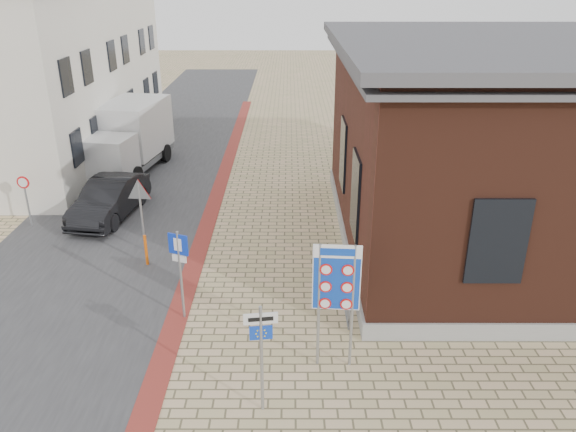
# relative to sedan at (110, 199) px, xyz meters

# --- Properties ---
(ground) EXTENTS (120.00, 120.00, 0.00)m
(ground) POSITION_rel_sedan_xyz_m (5.79, -8.91, -0.74)
(ground) COLOR tan
(ground) RESTS_ON ground
(road_strip) EXTENTS (7.00, 60.00, 0.02)m
(road_strip) POSITION_rel_sedan_xyz_m (0.29, 6.09, -0.73)
(road_strip) COLOR #38383A
(road_strip) RESTS_ON ground
(curb_strip) EXTENTS (0.60, 40.00, 0.02)m
(curb_strip) POSITION_rel_sedan_xyz_m (3.79, 1.09, -0.72)
(curb_strip) COLOR maroon
(curb_strip) RESTS_ON ground
(brick_building) EXTENTS (13.00, 13.00, 6.80)m
(brick_building) POSITION_rel_sedan_xyz_m (14.78, -1.91, 2.75)
(brick_building) COLOR gray
(brick_building) RESTS_ON ground
(townhouse_mid) EXTENTS (7.40, 6.40, 9.10)m
(townhouse_mid) POSITION_rel_sedan_xyz_m (-5.20, 9.09, 3.83)
(townhouse_mid) COLOR silver
(townhouse_mid) RESTS_ON ground
(townhouse_far) EXTENTS (7.40, 6.40, 8.30)m
(townhouse_far) POSITION_rel_sedan_xyz_m (-5.20, 15.09, 3.43)
(townhouse_far) COLOR silver
(townhouse_far) RESTS_ON ground
(bike_rack) EXTENTS (0.08, 1.80, 0.60)m
(bike_rack) POSITION_rel_sedan_xyz_m (8.44, -6.71, -0.48)
(bike_rack) COLOR slate
(bike_rack) RESTS_ON ground
(sedan) EXTENTS (2.19, 4.66, 1.48)m
(sedan) POSITION_rel_sedan_xyz_m (0.00, 0.00, 0.00)
(sedan) COLOR black
(sedan) RESTS_ON ground
(box_truck) EXTENTS (3.30, 6.27, 3.12)m
(box_truck) POSITION_rel_sedan_xyz_m (-0.68, 5.55, 0.87)
(box_truck) COLOR slate
(box_truck) RESTS_ON ground
(border_sign) EXTENTS (1.09, 0.13, 3.19)m
(border_sign) POSITION_rel_sedan_xyz_m (7.92, -8.88, 1.57)
(border_sign) COLOR gray
(border_sign) RESTS_ON ground
(essen_sign) EXTENTS (0.70, 0.13, 2.58)m
(essen_sign) POSITION_rel_sedan_xyz_m (6.28, -10.41, 0.98)
(essen_sign) COLOR gray
(essen_sign) RESTS_ON ground
(parking_sign) EXTENTS (0.54, 0.25, 2.58)m
(parking_sign) POSITION_rel_sedan_xyz_m (3.99, -6.91, 1.03)
(parking_sign) COLOR gray
(parking_sign) RESTS_ON ground
(yield_sign) EXTENTS (0.89, 0.15, 2.51)m
(yield_sign) POSITION_rel_sedan_xyz_m (1.99, -2.91, 1.18)
(yield_sign) COLOR gray
(yield_sign) RESTS_ON ground
(speed_sign) EXTENTS (0.46, 0.07, 1.97)m
(speed_sign) POSITION_rel_sedan_xyz_m (-2.71, -0.91, 0.55)
(speed_sign) COLOR gray
(speed_sign) RESTS_ON ground
(bollard) EXTENTS (0.11, 0.11, 1.05)m
(bollard) POSITION_rel_sedan_xyz_m (2.29, -3.91, -0.21)
(bollard) COLOR #E1590B
(bollard) RESTS_ON ground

